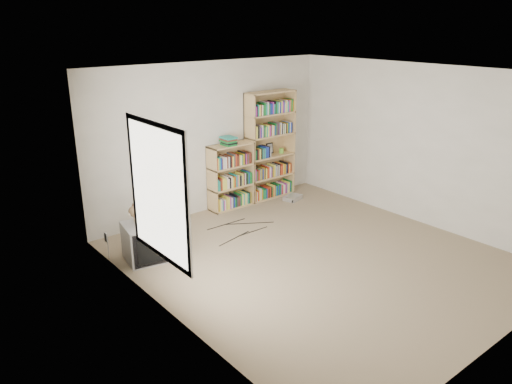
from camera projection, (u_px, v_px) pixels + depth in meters
floor at (316, 258)px, 6.88m from camera, size 4.50×5.00×0.01m
wall_back at (211, 138)px, 8.30m from camera, size 4.50×0.02×2.50m
wall_left at (168, 211)px, 5.13m from camera, size 0.02×5.00×2.50m
wall_right at (420, 145)px, 7.81m from camera, size 0.02×5.00×2.50m
ceiling at (324, 73)px, 6.06m from camera, size 4.50×5.00×0.02m
window at (158, 192)px, 5.23m from camera, size 0.02×1.22×1.52m
crt_tv at (147, 241)px, 6.79m from camera, size 0.68×0.63×0.52m
cat at (155, 218)px, 6.66m from camera, size 0.64×0.55×0.53m
bookcase_tall at (269, 148)px, 9.00m from camera, size 0.97×0.30×1.94m
bookcase_short at (230, 179)px, 8.60m from camera, size 0.82×0.30×1.13m
book_stack at (229, 141)px, 8.31m from camera, size 0.20×0.27×0.14m
green_mug at (281, 151)px, 9.17m from camera, size 0.08×0.08×0.09m
framed_print at (270, 148)px, 9.11m from camera, size 0.15×0.05×0.20m
dvd_player at (293, 198)px, 9.10m from camera, size 0.38×0.32×0.08m
wall_outlet at (106, 237)px, 6.76m from camera, size 0.01×0.08×0.13m
floor_cables at (234, 229)px, 7.83m from camera, size 1.20×0.70×0.01m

